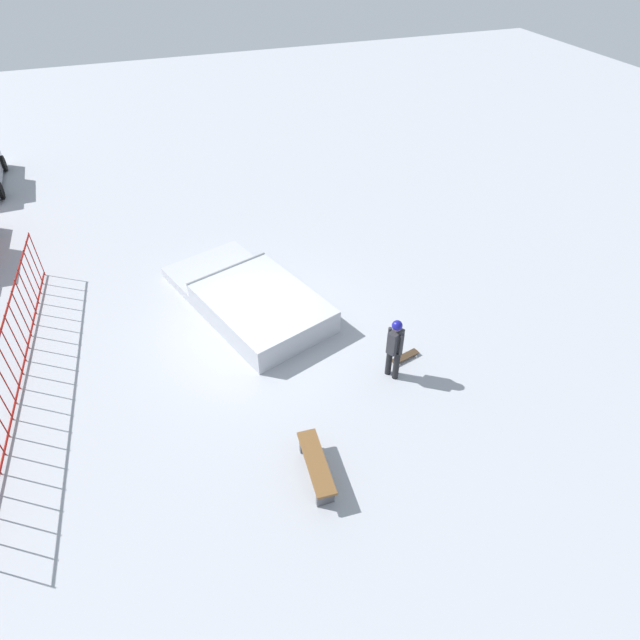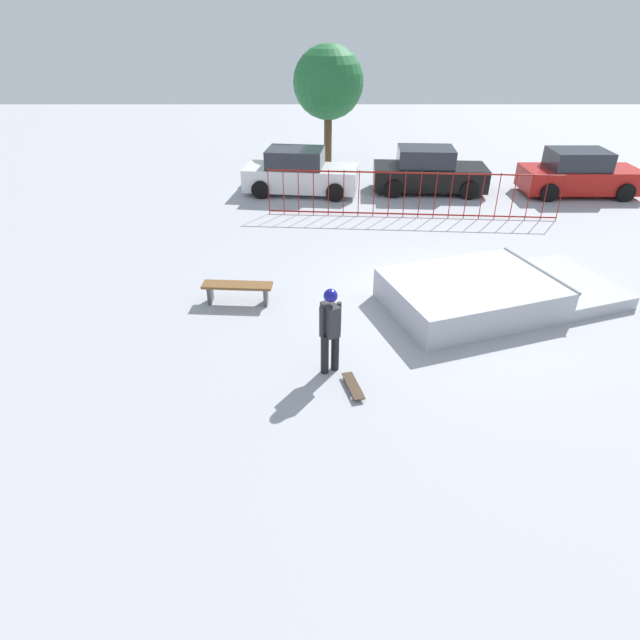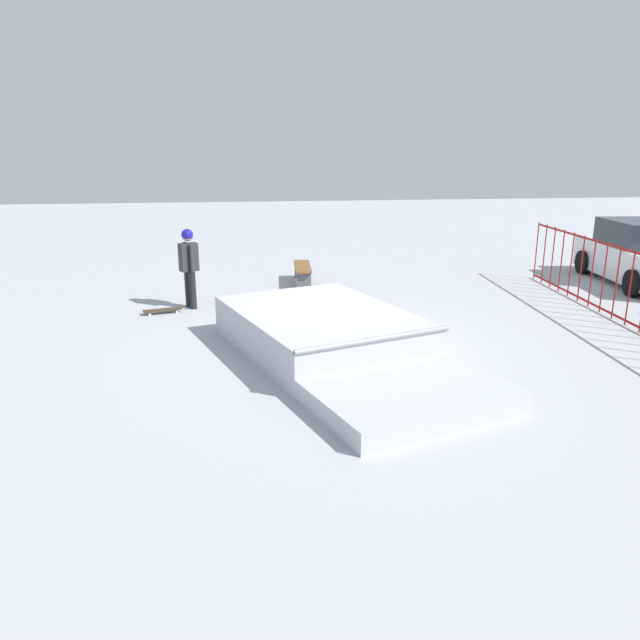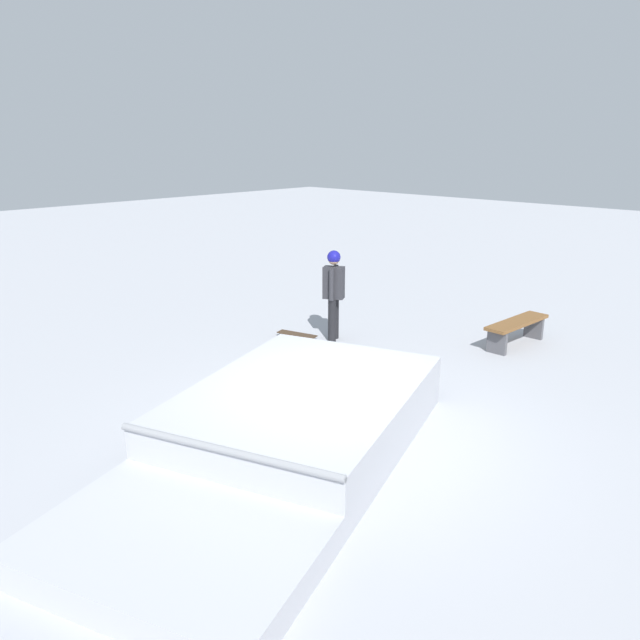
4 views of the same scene
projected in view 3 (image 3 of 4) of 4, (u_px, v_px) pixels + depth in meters
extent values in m
plane|color=#A8AAB2|center=(332.00, 342.00, 10.83)|extent=(60.00, 60.00, 0.00)
cube|color=#B0B3BB|center=(320.00, 330.00, 10.31)|extent=(4.25, 3.63, 0.70)
cube|color=#B0B3BB|center=(410.00, 397.00, 8.05)|extent=(2.55, 3.04, 0.30)
cylinder|color=gray|center=(376.00, 340.00, 8.67)|extent=(0.92, 2.49, 0.08)
cylinder|color=black|center=(193.00, 290.00, 12.95)|extent=(0.15, 0.15, 0.82)
cylinder|color=black|center=(188.00, 288.00, 13.12)|extent=(0.15, 0.15, 0.82)
cube|color=#2D2D33|center=(189.00, 257.00, 12.84)|extent=(0.37, 0.44, 0.60)
cylinder|color=#2D2D33|center=(192.00, 258.00, 12.70)|extent=(0.09, 0.09, 0.60)
cylinder|color=#2D2D33|center=(185.00, 256.00, 12.97)|extent=(0.09, 0.09, 0.60)
sphere|color=tan|center=(187.00, 236.00, 12.71)|extent=(0.22, 0.22, 0.22)
sphere|color=navy|center=(187.00, 235.00, 12.71)|extent=(0.25, 0.25, 0.25)
cube|color=#3F2D1E|center=(162.00, 310.00, 12.66)|extent=(0.39, 0.82, 0.02)
cylinder|color=silver|center=(150.00, 315.00, 12.47)|extent=(0.04, 0.06, 0.06)
cylinder|color=silver|center=(148.00, 312.00, 12.67)|extent=(0.04, 0.06, 0.06)
cylinder|color=silver|center=(177.00, 312.00, 12.67)|extent=(0.04, 0.06, 0.06)
cylinder|color=silver|center=(175.00, 310.00, 12.88)|extent=(0.04, 0.06, 0.06)
cylinder|color=maroon|center=(632.00, 324.00, 11.57)|extent=(9.34, 0.73, 0.05)
cylinder|color=maroon|center=(536.00, 251.00, 15.88)|extent=(0.03, 0.03, 1.50)
cylinder|color=maroon|center=(544.00, 254.00, 15.41)|extent=(0.03, 0.03, 1.50)
cylinder|color=maroon|center=(553.00, 257.00, 14.94)|extent=(0.03, 0.03, 1.50)
cylinder|color=maroon|center=(561.00, 261.00, 14.46)|extent=(0.03, 0.03, 1.50)
cylinder|color=maroon|center=(571.00, 265.00, 13.99)|extent=(0.03, 0.03, 1.50)
cylinder|color=maroon|center=(581.00, 269.00, 13.52)|extent=(0.03, 0.03, 1.50)
cylinder|color=maroon|center=(592.00, 273.00, 13.05)|extent=(0.03, 0.03, 1.50)
cylinder|color=maroon|center=(604.00, 278.00, 12.57)|extent=(0.03, 0.03, 1.50)
cylinder|color=maroon|center=(616.00, 283.00, 12.10)|extent=(0.03, 0.03, 1.50)
cylinder|color=maroon|center=(630.00, 288.00, 11.63)|extent=(0.03, 0.03, 1.50)
cube|color=brown|center=(302.00, 266.00, 15.36)|extent=(1.62, 0.50, 0.06)
cube|color=#4C4C51|center=(304.00, 281.00, 14.80)|extent=(0.08, 0.36, 0.42)
cube|color=#4C4C51|center=(301.00, 271.00, 16.04)|extent=(0.08, 0.36, 0.42)
cylinder|color=black|center=(633.00, 283.00, 14.06)|extent=(0.66, 0.30, 0.64)
cylinder|color=black|center=(583.00, 262.00, 16.65)|extent=(0.66, 0.30, 0.64)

